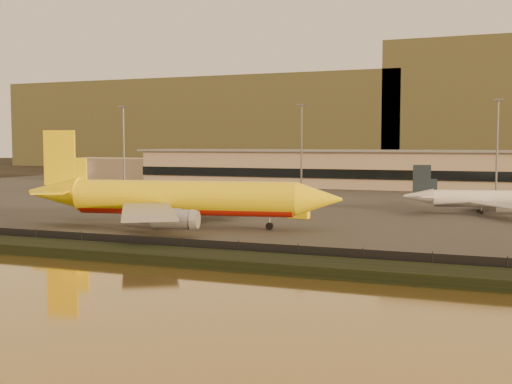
# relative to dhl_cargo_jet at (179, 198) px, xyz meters

# --- Properties ---
(ground) EXTENTS (900.00, 900.00, 0.00)m
(ground) POSITION_rel_dhl_cargo_jet_xyz_m (11.60, -11.79, -5.31)
(ground) COLOR black
(ground) RESTS_ON ground
(embankment) EXTENTS (320.00, 7.00, 1.40)m
(embankment) POSITION_rel_dhl_cargo_jet_xyz_m (11.60, -28.79, -4.61)
(embankment) COLOR black
(embankment) RESTS_ON ground
(tarmac) EXTENTS (320.00, 220.00, 0.20)m
(tarmac) POSITION_rel_dhl_cargo_jet_xyz_m (11.60, 83.21, -5.21)
(tarmac) COLOR #2D2D2D
(tarmac) RESTS_ON ground
(perimeter_fence) EXTENTS (300.00, 0.05, 2.20)m
(perimeter_fence) POSITION_rel_dhl_cargo_jet_xyz_m (11.60, -24.79, -4.01)
(perimeter_fence) COLOR black
(perimeter_fence) RESTS_ON tarmac
(terminal_building) EXTENTS (202.00, 25.00, 12.60)m
(terminal_building) POSITION_rel_dhl_cargo_jet_xyz_m (-2.92, 113.76, 0.94)
(terminal_building) COLOR tan
(terminal_building) RESTS_ON tarmac
(apron_light_masts) EXTENTS (152.20, 12.20, 25.40)m
(apron_light_masts) POSITION_rel_dhl_cargo_jet_xyz_m (26.60, 63.21, 10.39)
(apron_light_masts) COLOR slate
(apron_light_masts) RESTS_ON tarmac
(distant_hills) EXTENTS (470.00, 160.00, 70.00)m
(distant_hills) POSITION_rel_dhl_cargo_jet_xyz_m (-9.14, 328.21, 26.08)
(distant_hills) COLOR brown
(distant_hills) RESTS_ON ground
(dhl_cargo_jet) EXTENTS (57.17, 55.30, 17.11)m
(dhl_cargo_jet) POSITION_rel_dhl_cargo_jet_xyz_m (0.00, 0.00, 0.00)
(dhl_cargo_jet) COLOR yellow
(dhl_cargo_jet) RESTS_ON tarmac
(white_narrowbody_jet) EXTENTS (35.27, 33.86, 10.20)m
(white_narrowbody_jet) POSITION_rel_dhl_cargo_jet_xyz_m (50.54, 43.32, -2.06)
(white_narrowbody_jet) COLOR white
(white_narrowbody_jet) RESTS_ON tarmac
(gse_vehicle_yellow) EXTENTS (4.20, 2.09, 1.84)m
(gse_vehicle_yellow) POSITION_rel_dhl_cargo_jet_xyz_m (15.49, 21.01, -4.19)
(gse_vehicle_yellow) COLOR yellow
(gse_vehicle_yellow) RESTS_ON tarmac
(gse_vehicle_white) EXTENTS (3.69, 2.32, 1.54)m
(gse_vehicle_white) POSITION_rel_dhl_cargo_jet_xyz_m (4.45, 24.87, -4.34)
(gse_vehicle_white) COLOR white
(gse_vehicle_white) RESTS_ON tarmac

